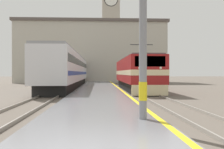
{
  "coord_description": "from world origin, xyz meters",
  "views": [
    {
      "loc": [
        0.01,
        -5.2,
        1.8
      ],
      "look_at": [
        1.63,
        27.34,
        1.6
      ],
      "focal_mm": 42.0,
      "sensor_mm": 36.0,
      "label": 1
    }
  ],
  "objects_px": {
    "clock_tower": "(111,24)",
    "locomotive_train": "(135,73)",
    "passenger_train": "(76,71)",
    "catenary_mast": "(146,2)"
  },
  "relations": [
    {
      "from": "locomotive_train",
      "to": "passenger_train",
      "type": "bearing_deg",
      "value": 116.38
    },
    {
      "from": "passenger_train",
      "to": "clock_tower",
      "type": "xyz_separation_m",
      "value": [
        6.44,
        19.63,
        11.23
      ]
    },
    {
      "from": "locomotive_train",
      "to": "clock_tower",
      "type": "distance_m",
      "value": 36.64
    },
    {
      "from": "locomotive_train",
      "to": "passenger_train",
      "type": "distance_m",
      "value": 16.85
    },
    {
      "from": "clock_tower",
      "to": "locomotive_train",
      "type": "bearing_deg",
      "value": -88.27
    },
    {
      "from": "locomotive_train",
      "to": "catenary_mast",
      "type": "xyz_separation_m",
      "value": [
        -2.3,
        -18.92,
        2.35
      ]
    },
    {
      "from": "passenger_train",
      "to": "clock_tower",
      "type": "distance_m",
      "value": 23.52
    },
    {
      "from": "locomotive_train",
      "to": "clock_tower",
      "type": "xyz_separation_m",
      "value": [
        -1.05,
        34.72,
        11.66
      ]
    },
    {
      "from": "locomotive_train",
      "to": "catenary_mast",
      "type": "distance_m",
      "value": 19.21
    },
    {
      "from": "passenger_train",
      "to": "catenary_mast",
      "type": "bearing_deg",
      "value": -81.34
    }
  ]
}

